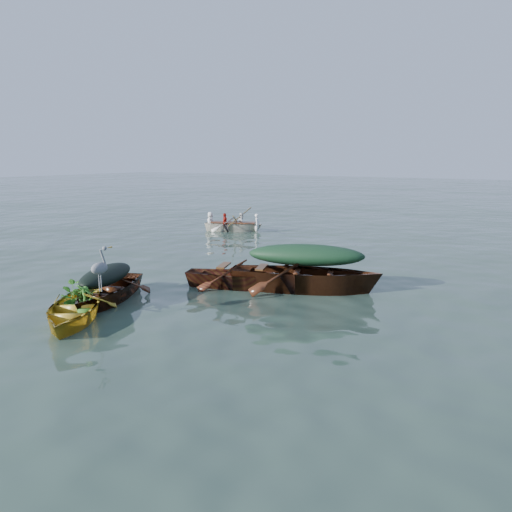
{
  "coord_description": "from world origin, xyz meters",
  "views": [
    {
      "loc": [
        6.52,
        -8.9,
        3.25
      ],
      "look_at": [
        -0.75,
        2.75,
        0.5
      ],
      "focal_mm": 35.0,
      "sensor_mm": 36.0,
      "label": 1
    }
  ],
  "objects_px": {
    "rowed_boat": "(234,231)",
    "dark_covered_boat": "(107,301)",
    "green_tarp_boat": "(305,291)",
    "heron": "(100,276)",
    "yellow_dinghy": "(74,321)",
    "open_wooden_boat": "(243,288)"
  },
  "relations": [
    {
      "from": "open_wooden_boat",
      "to": "rowed_boat",
      "type": "relative_size",
      "value": 1.12
    },
    {
      "from": "rowed_boat",
      "to": "heron",
      "type": "xyz_separation_m",
      "value": [
        4.63,
        -11.45,
        0.9
      ]
    },
    {
      "from": "dark_covered_boat",
      "to": "heron",
      "type": "relative_size",
      "value": 3.97
    },
    {
      "from": "dark_covered_boat",
      "to": "heron",
      "type": "bearing_deg",
      "value": -67.58
    },
    {
      "from": "green_tarp_boat",
      "to": "rowed_boat",
      "type": "height_order",
      "value": "green_tarp_boat"
    },
    {
      "from": "open_wooden_boat",
      "to": "heron",
      "type": "relative_size",
      "value": 4.39
    },
    {
      "from": "rowed_boat",
      "to": "heron",
      "type": "relative_size",
      "value": 3.92
    },
    {
      "from": "green_tarp_boat",
      "to": "heron",
      "type": "xyz_separation_m",
      "value": [
        -2.54,
        -4.13,
        0.9
      ]
    },
    {
      "from": "dark_covered_boat",
      "to": "green_tarp_boat",
      "type": "height_order",
      "value": "green_tarp_boat"
    },
    {
      "from": "open_wooden_boat",
      "to": "dark_covered_boat",
      "type": "bearing_deg",
      "value": 124.12
    },
    {
      "from": "open_wooden_boat",
      "to": "yellow_dinghy",
      "type": "bearing_deg",
      "value": 140.08
    },
    {
      "from": "yellow_dinghy",
      "to": "dark_covered_boat",
      "type": "relative_size",
      "value": 0.89
    },
    {
      "from": "rowed_boat",
      "to": "dark_covered_boat",
      "type": "bearing_deg",
      "value": 178.98
    },
    {
      "from": "rowed_boat",
      "to": "green_tarp_boat",
      "type": "bearing_deg",
      "value": -156.19
    },
    {
      "from": "green_tarp_boat",
      "to": "yellow_dinghy",
      "type": "bearing_deg",
      "value": 125.43
    },
    {
      "from": "yellow_dinghy",
      "to": "open_wooden_boat",
      "type": "xyz_separation_m",
      "value": [
        1.48,
        3.93,
        0.0
      ]
    },
    {
      "from": "yellow_dinghy",
      "to": "heron",
      "type": "bearing_deg",
      "value": 5.19
    },
    {
      "from": "yellow_dinghy",
      "to": "open_wooden_boat",
      "type": "distance_m",
      "value": 4.2
    },
    {
      "from": "green_tarp_boat",
      "to": "heron",
      "type": "height_order",
      "value": "heron"
    },
    {
      "from": "yellow_dinghy",
      "to": "green_tarp_boat",
      "type": "bearing_deg",
      "value": 19.2
    },
    {
      "from": "green_tarp_boat",
      "to": "open_wooden_boat",
      "type": "distance_m",
      "value": 1.58
    },
    {
      "from": "yellow_dinghy",
      "to": "open_wooden_boat",
      "type": "height_order",
      "value": "open_wooden_boat"
    }
  ]
}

